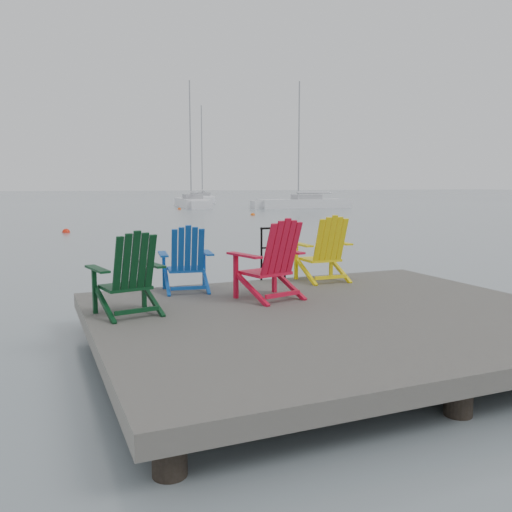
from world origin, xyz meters
name	(u,v)px	position (x,y,z in m)	size (l,w,h in m)	color
ground	(334,349)	(0.00, 0.00, 0.00)	(400.00, 400.00, 0.00)	gray
dock	(335,323)	(0.00, 0.00, 0.35)	(6.00, 5.00, 1.40)	#312E2B
handrail	(273,248)	(0.25, 2.45, 1.04)	(0.48, 0.04, 0.90)	black
chair_green	(129,274)	(-2.46, 0.79, 1.02)	(0.93, 0.88, 1.04)	black
chair_blue	(186,259)	(-1.41, 1.97, 1.00)	(0.87, 0.82, 1.00)	#0F48A4
chair_red	(272,260)	(-0.45, 0.97, 1.07)	(1.04, 0.98, 1.12)	red
chair_yellow	(324,249)	(0.96, 1.96, 1.05)	(0.87, 0.81, 1.09)	yellow
sailboat_near	(192,203)	(11.02, 44.96, 0.35)	(3.44, 9.15, 12.26)	white
sailboat_mid	(203,199)	(16.14, 58.04, 0.36)	(4.08, 8.95, 11.93)	white
sailboat_far	(303,204)	(19.80, 38.73, 0.36)	(8.45, 2.36, 11.61)	white
buoy_a	(277,230)	(7.26, 17.37, 0.00)	(0.35, 0.35, 0.35)	red
buoy_b	(66,233)	(-2.08, 19.59, 0.00)	(0.35, 0.35, 0.35)	red
buoy_c	(253,215)	(10.90, 29.22, 0.00)	(0.33, 0.33, 0.33)	#F35B0E
buoy_d	(179,209)	(8.46, 40.00, 0.00)	(0.31, 0.31, 0.31)	#EB4E0D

